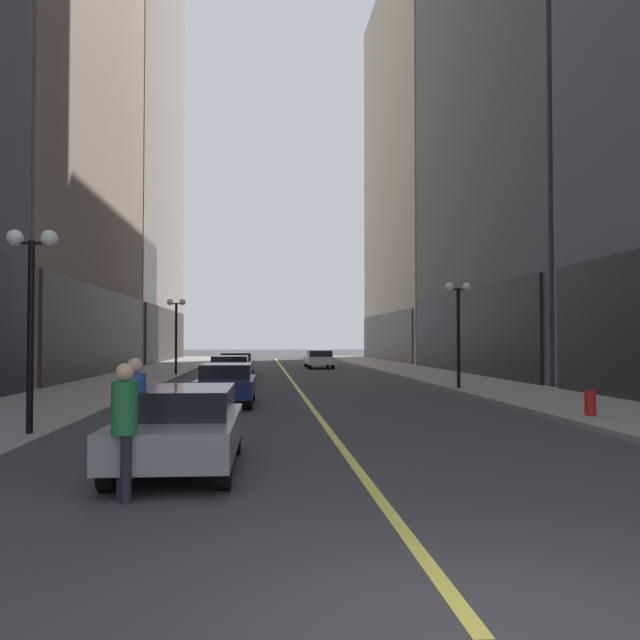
{
  "coord_description": "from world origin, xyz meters",
  "views": [
    {
      "loc": [
        -1.57,
        -4.65,
        2.12
      ],
      "look_at": [
        1.5,
        30.22,
        3.13
      ],
      "focal_mm": 37.57,
      "sensor_mm": 36.0,
      "label": 1
    }
  ],
  "objects_px": {
    "car_grey": "(181,425)",
    "car_navy": "(226,383)",
    "fire_hydrant_right": "(590,406)",
    "pedestrian_in_blue_hoodie": "(135,407)",
    "car_white": "(319,358)",
    "street_lamp_left_near": "(31,285)",
    "car_blue": "(230,368)",
    "pedestrian_in_green_parka": "(124,420)",
    "street_lamp_left_far": "(176,319)",
    "car_silver": "(237,363)",
    "street_lamp_right_mid": "(458,311)"
  },
  "relations": [
    {
      "from": "car_silver",
      "to": "street_lamp_left_near",
      "type": "bearing_deg",
      "value": -97.53
    },
    {
      "from": "car_white",
      "to": "car_silver",
      "type": "bearing_deg",
      "value": -122.9
    },
    {
      "from": "street_lamp_left_near",
      "to": "fire_hydrant_right",
      "type": "relative_size",
      "value": 5.54
    },
    {
      "from": "car_grey",
      "to": "fire_hydrant_right",
      "type": "xyz_separation_m",
      "value": [
        9.77,
        5.55,
        -0.32
      ]
    },
    {
      "from": "pedestrian_in_green_parka",
      "to": "street_lamp_left_far",
      "type": "height_order",
      "value": "street_lamp_left_far"
    },
    {
      "from": "fire_hydrant_right",
      "to": "car_blue",
      "type": "bearing_deg",
      "value": 122.1
    },
    {
      "from": "car_navy",
      "to": "street_lamp_left_near",
      "type": "distance_m",
      "value": 8.64
    },
    {
      "from": "car_blue",
      "to": "car_grey",
      "type": "bearing_deg",
      "value": -89.49
    },
    {
      "from": "car_grey",
      "to": "car_silver",
      "type": "xyz_separation_m",
      "value": [
        -0.15,
        29.0,
        0.0
      ]
    },
    {
      "from": "car_grey",
      "to": "pedestrian_in_blue_hoodie",
      "type": "distance_m",
      "value": 0.89
    },
    {
      "from": "car_blue",
      "to": "street_lamp_left_far",
      "type": "xyz_separation_m",
      "value": [
        -3.34,
        6.09,
        2.54
      ]
    },
    {
      "from": "car_blue",
      "to": "car_silver",
      "type": "height_order",
      "value": "same"
    },
    {
      "from": "car_silver",
      "to": "pedestrian_in_green_parka",
      "type": "height_order",
      "value": "pedestrian_in_green_parka"
    },
    {
      "from": "car_grey",
      "to": "street_lamp_left_far",
      "type": "xyz_separation_m",
      "value": [
        -3.53,
        27.52,
        2.54
      ]
    },
    {
      "from": "street_lamp_left_near",
      "to": "pedestrian_in_blue_hoodie",
      "type": "bearing_deg",
      "value": -53.69
    },
    {
      "from": "pedestrian_in_blue_hoodie",
      "to": "street_lamp_left_near",
      "type": "distance_m",
      "value": 5.32
    },
    {
      "from": "street_lamp_left_near",
      "to": "car_navy",
      "type": "bearing_deg",
      "value": 63.35
    },
    {
      "from": "car_white",
      "to": "pedestrian_in_green_parka",
      "type": "relative_size",
      "value": 2.49
    },
    {
      "from": "car_grey",
      "to": "car_navy",
      "type": "height_order",
      "value": "same"
    },
    {
      "from": "street_lamp_right_mid",
      "to": "fire_hydrant_right",
      "type": "distance_m",
      "value": 10.3
    },
    {
      "from": "car_blue",
      "to": "street_lamp_left_far",
      "type": "height_order",
      "value": "street_lamp_left_far"
    },
    {
      "from": "pedestrian_in_green_parka",
      "to": "pedestrian_in_blue_hoodie",
      "type": "relative_size",
      "value": 0.99
    },
    {
      "from": "pedestrian_in_green_parka",
      "to": "fire_hydrant_right",
      "type": "height_order",
      "value": "pedestrian_in_green_parka"
    },
    {
      "from": "car_navy",
      "to": "fire_hydrant_right",
      "type": "distance_m",
      "value": 10.95
    },
    {
      "from": "car_grey",
      "to": "street_lamp_left_near",
      "type": "xyz_separation_m",
      "value": [
        -3.53,
        3.43,
        2.54
      ]
    },
    {
      "from": "pedestrian_in_blue_hoodie",
      "to": "street_lamp_right_mid",
      "type": "distance_m",
      "value": 18.88
    },
    {
      "from": "car_blue",
      "to": "car_white",
      "type": "distance_m",
      "value": 17.31
    },
    {
      "from": "car_navy",
      "to": "street_lamp_left_near",
      "type": "relative_size",
      "value": 0.97
    },
    {
      "from": "fire_hydrant_right",
      "to": "pedestrian_in_blue_hoodie",
      "type": "bearing_deg",
      "value": -149.96
    },
    {
      "from": "pedestrian_in_green_parka",
      "to": "fire_hydrant_right",
      "type": "xyz_separation_m",
      "value": [
        10.25,
        7.68,
        -0.66
      ]
    },
    {
      "from": "car_navy",
      "to": "car_grey",
      "type": "bearing_deg",
      "value": -90.95
    },
    {
      "from": "car_grey",
      "to": "car_navy",
      "type": "xyz_separation_m",
      "value": [
        0.18,
        10.81,
        0.0
      ]
    },
    {
      "from": "pedestrian_in_green_parka",
      "to": "pedestrian_in_blue_hoodie",
      "type": "distance_m",
      "value": 1.66
    },
    {
      "from": "car_silver",
      "to": "street_lamp_left_far",
      "type": "height_order",
      "value": "street_lamp_left_far"
    },
    {
      "from": "car_grey",
      "to": "car_silver",
      "type": "relative_size",
      "value": 0.88
    },
    {
      "from": "car_navy",
      "to": "car_white",
      "type": "distance_m",
      "value": 27.48
    },
    {
      "from": "car_blue",
      "to": "car_silver",
      "type": "bearing_deg",
      "value": 89.69
    },
    {
      "from": "car_blue",
      "to": "street_lamp_left_near",
      "type": "distance_m",
      "value": 18.48
    },
    {
      "from": "car_blue",
      "to": "pedestrian_in_blue_hoodie",
      "type": "relative_size",
      "value": 2.5
    },
    {
      "from": "pedestrian_in_blue_hoodie",
      "to": "fire_hydrant_right",
      "type": "bearing_deg",
      "value": 30.04
    },
    {
      "from": "pedestrian_in_blue_hoodie",
      "to": "pedestrian_in_green_parka",
      "type": "bearing_deg",
      "value": -84.01
    },
    {
      "from": "pedestrian_in_green_parka",
      "to": "car_grey",
      "type": "bearing_deg",
      "value": 77.35
    },
    {
      "from": "pedestrian_in_green_parka",
      "to": "street_lamp_right_mid",
      "type": "xyz_separation_m",
      "value": [
        9.75,
        17.56,
        2.2
      ]
    },
    {
      "from": "street_lamp_left_near",
      "to": "street_lamp_left_far",
      "type": "bearing_deg",
      "value": 90.0
    },
    {
      "from": "street_lamp_left_far",
      "to": "fire_hydrant_right",
      "type": "distance_m",
      "value": 25.84
    },
    {
      "from": "pedestrian_in_blue_hoodie",
      "to": "car_silver",
      "type": "bearing_deg",
      "value": 89.02
    },
    {
      "from": "car_grey",
      "to": "car_white",
      "type": "bearing_deg",
      "value": 81.68
    },
    {
      "from": "car_blue",
      "to": "fire_hydrant_right",
      "type": "distance_m",
      "value": 18.75
    },
    {
      "from": "car_blue",
      "to": "pedestrian_in_green_parka",
      "type": "distance_m",
      "value": 23.56
    },
    {
      "from": "pedestrian_in_blue_hoodie",
      "to": "street_lamp_right_mid",
      "type": "xyz_separation_m",
      "value": [
        9.93,
        15.91,
        2.18
      ]
    }
  ]
}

